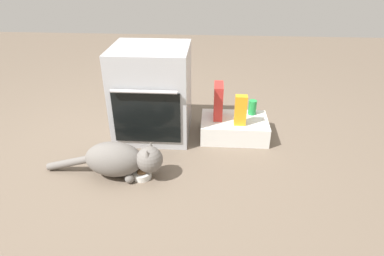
{
  "coord_description": "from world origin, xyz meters",
  "views": [
    {
      "loc": [
        0.49,
        -1.88,
        1.36
      ],
      "look_at": [
        0.36,
        0.12,
        0.25
      ],
      "focal_mm": 30.41,
      "sensor_mm": 36.0,
      "label": 1
    }
  ],
  "objects": [
    {
      "name": "cat",
      "position": [
        -0.1,
        -0.13,
        0.13
      ],
      "size": [
        0.82,
        0.26,
        0.26
      ],
      "rotation": [
        0.0,
        0.0,
        -0.06
      ],
      "color": "slate",
      "rests_on": "ground"
    },
    {
      "name": "soda_can",
      "position": [
        0.82,
        0.56,
        0.22
      ],
      "size": [
        0.07,
        0.07,
        0.12
      ],
      "primitive_type": "cylinder",
      "color": "green",
      "rests_on": "pantry_cabinet"
    },
    {
      "name": "pantry_cabinet",
      "position": [
        0.68,
        0.46,
        0.08
      ],
      "size": [
        0.53,
        0.36,
        0.16
      ],
      "primitive_type": "cube",
      "color": "white",
      "rests_on": "ground"
    },
    {
      "name": "juice_carton",
      "position": [
        0.71,
        0.37,
        0.28
      ],
      "size": [
        0.09,
        0.06,
        0.24
      ],
      "primitive_type": "cube",
      "color": "orange",
      "rests_on": "pantry_cabinet"
    },
    {
      "name": "oven",
      "position": [
        0.02,
        0.48,
        0.36
      ],
      "size": [
        0.58,
        0.57,
        0.72
      ],
      "color": "#B7BABF",
      "rests_on": "ground"
    },
    {
      "name": "ground",
      "position": [
        0.0,
        0.0,
        0.0
      ],
      "size": [
        8.0,
        8.0,
        0.0
      ],
      "primitive_type": "plane",
      "color": "#6B5B4C"
    },
    {
      "name": "cereal_box",
      "position": [
        0.54,
        0.49,
        0.3
      ],
      "size": [
        0.07,
        0.18,
        0.28
      ],
      "primitive_type": "cube",
      "color": "#B72D28",
      "rests_on": "pantry_cabinet"
    },
    {
      "name": "food_bowl",
      "position": [
        0.04,
        -0.14,
        0.03
      ],
      "size": [
        0.13,
        0.13,
        0.07
      ],
      "color": "white",
      "rests_on": "ground"
    }
  ]
}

